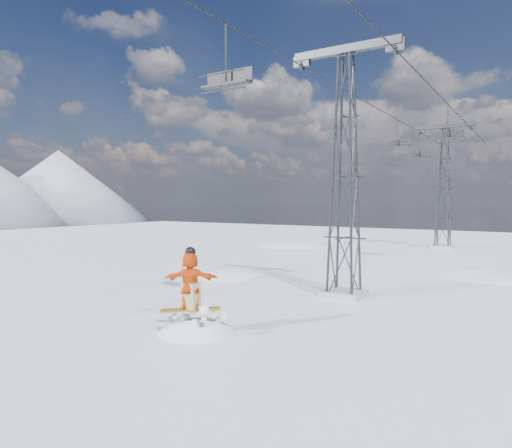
% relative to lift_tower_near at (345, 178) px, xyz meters
% --- Properties ---
extents(ground, '(120.00, 120.00, 0.00)m').
position_rel_lift_tower_near_xyz_m(ground, '(-0.80, -8.00, -5.47)').
color(ground, white).
rests_on(ground, ground).
extents(snow_terrain, '(39.00, 37.00, 22.00)m').
position_rel_lift_tower_near_xyz_m(snow_terrain, '(-5.57, 13.24, -15.06)').
color(snow_terrain, white).
rests_on(snow_terrain, ground).
extents(lift_tower_near, '(5.20, 1.80, 11.43)m').
position_rel_lift_tower_near_xyz_m(lift_tower_near, '(0.00, 0.00, 0.00)').
color(lift_tower_near, '#999999').
rests_on(lift_tower_near, ground).
extents(lift_tower_far, '(5.20, 1.80, 11.43)m').
position_rel_lift_tower_near_xyz_m(lift_tower_far, '(0.00, 25.00, 0.00)').
color(lift_tower_far, '#999999').
rests_on(lift_tower_far, ground).
extents(haul_cables, '(4.46, 51.00, 0.06)m').
position_rel_lift_tower_near_xyz_m(haul_cables, '(0.00, 11.50, 5.38)').
color(haul_cables, black).
rests_on(haul_cables, ground).
extents(snowboarder_jump, '(4.40, 4.40, 6.89)m').
position_rel_lift_tower_near_xyz_m(snowboarder_jump, '(-2.19, -7.98, -7.07)').
color(snowboarder_jump, white).
rests_on(snowboarder_jump, ground).
extents(lift_chair_near, '(1.99, 0.57, 2.47)m').
position_rel_lift_tower_near_xyz_m(lift_chair_near, '(-2.20, -6.12, 3.40)').
color(lift_chair_near, black).
rests_on(lift_chair_near, ground).
extents(lift_chair_mid, '(2.05, 0.59, 2.54)m').
position_rel_lift_tower_near_xyz_m(lift_chair_mid, '(2.20, 13.00, 3.35)').
color(lift_chair_mid, black).
rests_on(lift_chair_mid, ground).
extents(lift_chair_far, '(1.94, 0.56, 2.40)m').
position_rel_lift_tower_near_xyz_m(lift_chair_far, '(-2.20, 17.04, 3.46)').
color(lift_chair_far, black).
rests_on(lift_chair_far, ground).
extents(lift_chair_extra, '(2.21, 0.64, 2.74)m').
position_rel_lift_tower_near_xyz_m(lift_chair_extra, '(-2.20, 24.31, 3.19)').
color(lift_chair_extra, black).
rests_on(lift_chair_extra, ground).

